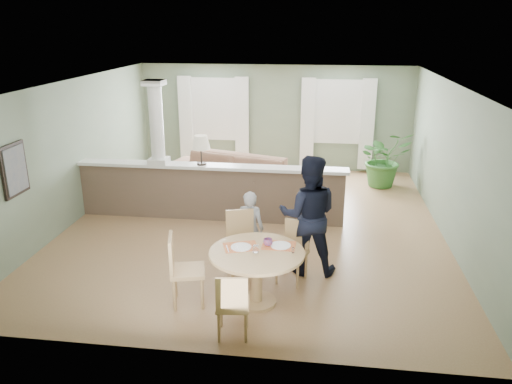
# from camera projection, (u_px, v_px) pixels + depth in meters

# --- Properties ---
(ground) EXTENTS (8.00, 8.00, 0.00)m
(ground) POSITION_uv_depth(u_px,v_px,m) (254.00, 225.00, 9.64)
(ground) COLOR tan
(ground) RESTS_ON ground
(room_shell) EXTENTS (7.02, 8.02, 2.71)m
(room_shell) POSITION_uv_depth(u_px,v_px,m) (257.00, 126.00, 9.65)
(room_shell) COLOR gray
(room_shell) RESTS_ON ground
(pony_wall) EXTENTS (5.32, 0.38, 2.70)m
(pony_wall) POSITION_uv_depth(u_px,v_px,m) (206.00, 185.00, 9.72)
(pony_wall) COLOR brown
(pony_wall) RESTS_ON ground
(sofa) EXTENTS (3.27, 2.07, 0.89)m
(sofa) POSITION_uv_depth(u_px,v_px,m) (229.00, 177.00, 11.11)
(sofa) COLOR #92664F
(sofa) RESTS_ON ground
(houseplant) EXTENTS (1.49, 1.39, 1.33)m
(houseplant) POSITION_uv_depth(u_px,v_px,m) (384.00, 159.00, 11.72)
(houseplant) COLOR #306729
(houseplant) RESTS_ON ground
(dining_table) EXTENTS (1.30, 1.30, 0.89)m
(dining_table) POSITION_uv_depth(u_px,v_px,m) (257.00, 262.00, 6.77)
(dining_table) COLOR tan
(dining_table) RESTS_ON ground
(chair_far_boy) EXTENTS (0.57, 0.57, 1.00)m
(chair_far_boy) POSITION_uv_depth(u_px,v_px,m) (241.00, 240.00, 7.64)
(chair_far_boy) COLOR tan
(chair_far_boy) RESTS_ON ground
(chair_far_man) EXTENTS (0.53, 0.53, 0.92)m
(chair_far_man) POSITION_uv_depth(u_px,v_px,m) (294.00, 248.00, 7.45)
(chair_far_man) COLOR tan
(chair_far_man) RESTS_ON ground
(chair_near) EXTENTS (0.45, 0.45, 0.89)m
(chair_near) POSITION_uv_depth(u_px,v_px,m) (232.00, 303.00, 6.02)
(chair_near) COLOR tan
(chair_near) RESTS_ON ground
(chair_side) EXTENTS (0.56, 0.56, 1.01)m
(chair_side) POSITION_uv_depth(u_px,v_px,m) (181.00, 267.00, 6.77)
(chair_side) COLOR tan
(chair_side) RESTS_ON ground
(child_person) EXTENTS (0.47, 0.33, 1.24)m
(child_person) POSITION_uv_depth(u_px,v_px,m) (250.00, 229.00, 7.86)
(child_person) COLOR gray
(child_person) RESTS_ON ground
(man_person) EXTENTS (0.93, 0.74, 1.87)m
(man_person) POSITION_uv_depth(u_px,v_px,m) (308.00, 215.00, 7.55)
(man_person) COLOR black
(man_person) RESTS_ON ground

